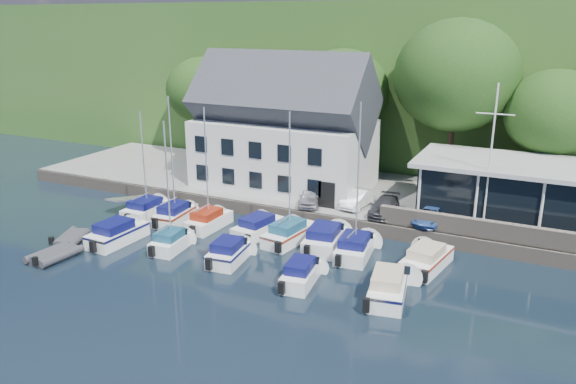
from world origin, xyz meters
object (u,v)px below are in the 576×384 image
boat_r1_0 (143,160)px  boat_r1_3 (259,225)px  boat_r1_7 (427,257)px  boat_r2_4 (389,283)px  car_white (358,198)px  boat_r1_6 (358,189)px  car_dgrey (384,207)px  car_blue (431,215)px  dinghy_1 (54,253)px  boat_r2_2 (229,250)px  club_pavilion (512,191)px  boat_r1_4 (290,176)px  car_silver (310,196)px  boat_r2_0 (117,231)px  harbor_building (284,134)px  boat_r1_2 (206,170)px  boat_r2_1 (168,188)px  flagpole (490,159)px  boat_r2_3 (302,271)px  dinghy_0 (72,237)px  boat_r1_1 (172,162)px  boat_r1_5 (325,236)px

boat_r1_0 → boat_r1_3: bearing=2.2°
boat_r1_7 → boat_r2_4: 4.64m
car_white → boat_r1_6: (2.11, -6.59, 2.81)m
car_dgrey → boat_r1_3: 9.13m
car_blue → dinghy_1: size_ratio=1.05×
boat_r2_2 → club_pavilion: bearing=33.5°
car_white → boat_r1_7: 9.34m
club_pavilion → dinghy_1: club_pavilion is taller
boat_r1_4 → dinghy_1: boat_r1_4 is taller
boat_r1_4 → dinghy_1: (-12.10, -9.08, -4.24)m
car_silver → boat_r1_3: size_ratio=0.61×
boat_r1_0 → boat_r2_0: bearing=-72.4°
harbor_building → boat_r1_4: 10.18m
boat_r1_2 → boat_r1_3: bearing=7.3°
boat_r1_3 → boat_r2_1: bearing=-119.6°
car_silver → boat_r1_0: bearing=-172.6°
flagpole → boat_r1_7: bearing=-113.8°
car_blue → boat_r1_0: size_ratio=0.39×
boat_r2_1 → boat_r2_3: bearing=-9.9°
boat_r1_6 → dinghy_1: bearing=-159.1°
boat_r1_3 → boat_r2_0: bearing=-136.3°
boat_r1_2 → boat_r2_0: (-4.06, -4.96, -3.58)m
dinghy_1 → boat_r1_4: bearing=41.4°
car_silver → boat_r1_3: bearing=-126.6°
car_white → boat_r1_0: (-14.68, -6.46, 2.81)m
boat_r1_0 → car_dgrey: bearing=18.5°
boat_r1_0 → dinghy_0: bearing=-101.6°
boat_r1_0 → car_silver: bearing=25.5°
boat_r1_0 → boat_r1_1: boat_r1_1 is taller
boat_r1_1 → boat_r1_7: size_ratio=1.46×
boat_r1_0 → boat_r2_0: (1.56, -5.02, -3.66)m
car_white → car_blue: bearing=-3.6°
boat_r2_3 → car_dgrey: bearing=74.2°
boat_r1_5 → boat_r2_3: size_ratio=1.16×
boat_r1_1 → dinghy_1: 10.17m
flagpole → dinghy_1: size_ratio=2.97×
car_blue → boat_r1_4: size_ratio=0.37×
boat_r2_0 → boat_r1_6: bearing=20.3°
car_blue → boat_r1_6: boat_r1_6 is taller
car_silver → boat_r1_4: bearing=-99.3°
boat_r1_3 → flagpole: bearing=29.9°
boat_r1_0 → dinghy_0: size_ratio=3.01×
boat_r2_0 → boat_r2_2: size_ratio=1.21×
boat_r1_0 → boat_r1_4: size_ratio=0.96×
car_dgrey → flagpole: bearing=-3.2°
car_dgrey → boat_r1_0: bearing=-164.4°
boat_r1_1 → car_blue: bearing=11.7°
harbor_building → boat_r1_5: (7.36, -8.78, -4.57)m
boat_r2_1 → harbor_building: bearing=77.4°
boat_r1_4 → boat_r1_0: bearing=-171.1°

